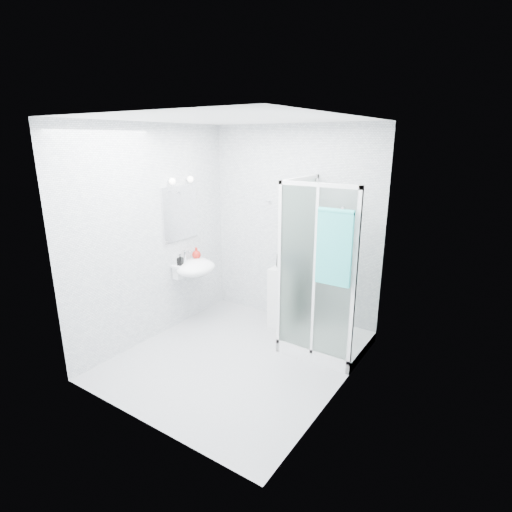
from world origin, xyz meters
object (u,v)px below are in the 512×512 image
Objects in this scene: soap_dispenser_orange at (196,253)px; wall_basin at (194,268)px; shampoo_bottle_a at (280,258)px; storage_cabinet at (284,298)px; soap_dispenser_black at (180,260)px; shower_enclosure at (319,313)px; hand_towel at (334,246)px; shampoo_bottle_b at (292,260)px.

wall_basin is at bearing -58.11° from soap_dispenser_orange.
wall_basin is 2.28× the size of shampoo_bottle_a.
soap_dispenser_black reaches higher than storage_cabinet.
soap_dispenser_black is at bearing -164.47° from shower_enclosure.
wall_basin is at bearing 64.27° from soap_dispenser_black.
wall_basin reaches higher than storage_cabinet.
soap_dispenser_black is at bearing -115.73° from wall_basin.
hand_towel is 5.07× the size of soap_dispenser_orange.
soap_dispenser_black is (-1.74, -0.48, 0.49)m from shower_enclosure.
wall_basin is 2.61× the size of shampoo_bottle_b.
shower_enclosure reaches higher than shampoo_bottle_a.
hand_towel is at bearing -53.27° from shower_enclosure.
shower_enclosure is 1.87m from soap_dispenser_black.
shampoo_bottle_a is at bearing -159.98° from shampoo_bottle_b.
shower_enclosure is at bearing -24.56° from storage_cabinet.
hand_towel reaches higher than wall_basin.
wall_basin is at bearing -169.19° from shower_enclosure.
storage_cabinet is 1.32m from soap_dispenser_orange.
shampoo_bottle_b is at bearing 34.38° from soap_dispenser_black.
hand_towel reaches higher than shampoo_bottle_b.
shower_enclosure is 0.90m from shampoo_bottle_a.
wall_basin is 0.25m from soap_dispenser_orange.
shampoo_bottle_b is 1.29m from soap_dispenser_orange.
soap_dispenser_orange is (-1.21, -0.47, 0.02)m from shampoo_bottle_b.
soap_dispenser_orange reaches higher than soap_dispenser_black.
soap_dispenser_black is (-1.03, -0.75, -0.00)m from shampoo_bottle_a.
storage_cabinet is at bearing 2.27° from shampoo_bottle_a.
shower_enclosure reaches higher than wall_basin.
shampoo_bottle_a reaches higher than storage_cabinet.
shower_enclosure reaches higher than soap_dispenser_black.
shampoo_bottle_a is at bearing 146.24° from hand_towel.
shower_enclosure is 1.72m from wall_basin.
shampoo_bottle_b is (1.10, 0.64, 0.13)m from wall_basin.
soap_dispenser_black is at bearing -143.86° from shampoo_bottle_a.
storage_cabinet is 3.33× the size of shampoo_bottle_a.
shampoo_bottle_b is (-0.86, 0.73, -0.48)m from hand_towel.
soap_dispenser_orange is (-2.06, 0.26, -0.46)m from hand_towel.
shampoo_bottle_b is 1.43m from soap_dispenser_black.
storage_cabinet is 5.30× the size of soap_dispenser_orange.
shampoo_bottle_b is 1.48× the size of soap_dispenser_black.
shower_enclosure reaches higher than shampoo_bottle_b.
shower_enclosure is at bearing -30.24° from shampoo_bottle_b.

